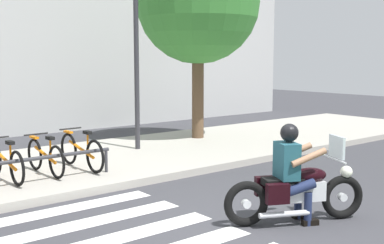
% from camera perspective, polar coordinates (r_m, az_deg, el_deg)
% --- Properties ---
extents(ground_plane, '(48.00, 48.00, 0.00)m').
position_cam_1_polar(ground_plane, '(7.03, 5.85, -12.27)').
color(ground_plane, '#38383D').
extents(sidewalk, '(24.00, 4.40, 0.15)m').
position_cam_1_polar(sidewalk, '(11.01, -13.02, -4.78)').
color(sidewalk, '#A8A399').
rests_on(sidewalk, ground).
extents(crosswalk_stripe_3, '(2.80, 0.40, 0.01)m').
position_cam_1_polar(crosswalk_stripe_3, '(6.79, -7.95, -12.98)').
color(crosswalk_stripe_3, white).
rests_on(crosswalk_stripe_3, ground).
extents(crosswalk_stripe_4, '(2.80, 0.40, 0.01)m').
position_cam_1_polar(crosswalk_stripe_4, '(7.45, -11.21, -11.19)').
color(crosswalk_stripe_4, white).
rests_on(crosswalk_stripe_4, ground).
extents(crosswalk_stripe_5, '(2.80, 0.40, 0.01)m').
position_cam_1_polar(crosswalk_stripe_5, '(8.13, -13.89, -9.67)').
color(crosswalk_stripe_5, white).
rests_on(crosswalk_stripe_5, ground).
extents(motorcycle, '(1.99, 1.07, 1.25)m').
position_cam_1_polar(motorcycle, '(7.29, 11.99, -7.83)').
color(motorcycle, black).
rests_on(motorcycle, ground).
extents(rider, '(0.76, 0.70, 1.45)m').
position_cam_1_polar(rider, '(7.18, 11.50, -5.04)').
color(rider, '#1E4C59').
rests_on(rider, ground).
extents(bicycle_2, '(0.48, 1.71, 0.76)m').
position_cam_1_polar(bicycle_2, '(9.56, -20.81, -4.33)').
color(bicycle_2, black).
rests_on(bicycle_2, sidewalk).
extents(bicycle_3, '(0.48, 1.59, 0.76)m').
position_cam_1_polar(bicycle_3, '(9.81, -16.64, -3.86)').
color(bicycle_3, black).
rests_on(bicycle_3, sidewalk).
extents(bicycle_4, '(0.48, 1.74, 0.80)m').
position_cam_1_polar(bicycle_4, '(10.11, -12.71, -3.32)').
color(bicycle_4, black).
rests_on(bicycle_4, sidewalk).
extents(bike_rack, '(3.60, 0.07, 0.49)m').
position_cam_1_polar(bike_rack, '(9.03, -19.71, -4.51)').
color(bike_rack, '#333338').
rests_on(bike_rack, sidewalk).
extents(street_lamp, '(0.28, 0.28, 4.74)m').
position_cam_1_polar(street_lamp, '(12.00, -6.48, 9.62)').
color(street_lamp, '#2D2D33').
rests_on(street_lamp, ground).
extents(tree_near_rack, '(3.35, 3.35, 5.55)m').
position_cam_1_polar(tree_near_rack, '(13.74, 0.70, 13.64)').
color(tree_near_rack, brown).
rests_on(tree_near_rack, ground).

